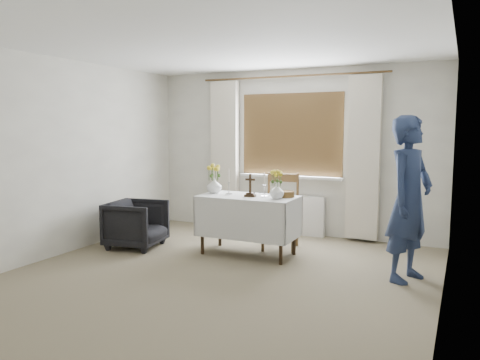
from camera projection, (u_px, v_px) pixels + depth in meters
name	position (u px, v px, depth m)	size (l,w,h in m)	color
ground	(212.00, 280.00, 5.03)	(5.00, 5.00, 0.00)	#7E7157
altar_table	(248.00, 225.00, 5.99)	(1.24, 0.64, 0.76)	silver
wooden_chair	(280.00, 212.00, 6.26)	(0.47, 0.47, 1.01)	brown
armchair	(136.00, 224.00, 6.36)	(0.69, 0.71, 0.64)	black
person	(409.00, 199.00, 4.93)	(0.64, 0.42, 1.76)	navy
radiator	(289.00, 214.00, 7.16)	(1.10, 0.10, 0.60)	silver
wooden_cross	(250.00, 185.00, 5.87)	(0.14, 0.10, 0.29)	black
candlestick_left	(229.00, 182.00, 6.04)	(0.10, 0.10, 0.34)	silver
candlestick_right	(264.00, 185.00, 5.87)	(0.09, 0.09, 0.30)	silver
flower_vase_left	(214.00, 185.00, 6.18)	(0.20, 0.20, 0.20)	silver
flower_vase_right	(277.00, 191.00, 5.70)	(0.18, 0.18, 0.18)	silver
wicker_basket	(286.00, 194.00, 5.85)	(0.20, 0.20, 0.08)	brown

